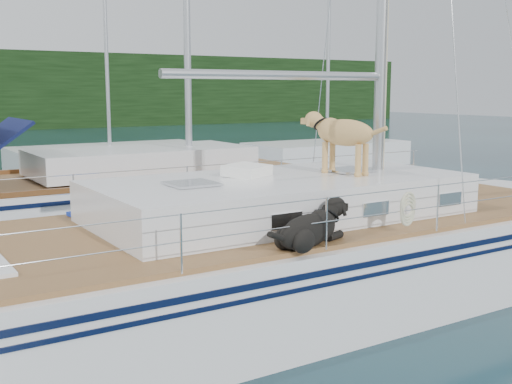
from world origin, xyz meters
TOP-DOWN VIEW (x-y plane):
  - ground at (0.00, 0.00)m, footprint 120.00×120.00m
  - main_sailboat at (0.10, -0.01)m, footprint 12.00×3.91m
  - neighbor_sailboat at (0.17, 6.24)m, footprint 11.00×3.50m
  - bg_boat_center at (4.00, 16.00)m, footprint 7.20×3.00m
  - bg_boat_east at (12.00, 13.00)m, footprint 6.40×3.00m

SIDE VIEW (x-z plane):
  - ground at x=0.00m, z-range 0.00..0.00m
  - bg_boat_center at x=4.00m, z-range -5.37..6.28m
  - bg_boat_east at x=12.00m, z-range -5.37..6.28m
  - neighbor_sailboat at x=0.17m, z-range -6.02..7.28m
  - main_sailboat at x=0.10m, z-range -6.33..7.68m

